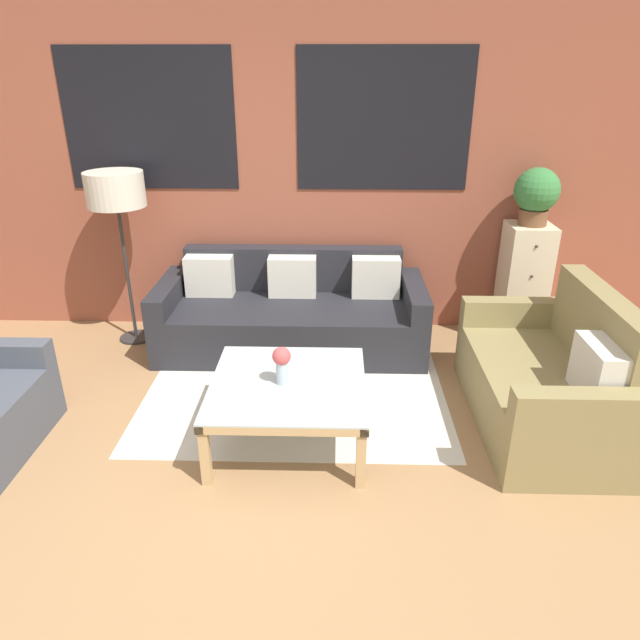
# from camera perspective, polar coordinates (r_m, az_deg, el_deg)

# --- Properties ---
(ground_plane) EXTENTS (16.00, 16.00, 0.00)m
(ground_plane) POSITION_cam_1_polar(r_m,az_deg,el_deg) (3.33, -9.07, -17.57)
(ground_plane) COLOR #9E754C
(wall_back_brick) EXTENTS (8.40, 0.09, 2.80)m
(wall_back_brick) POSITION_cam_1_polar(r_m,az_deg,el_deg) (4.97, -5.18, 14.83)
(wall_back_brick) COLOR brown
(wall_back_brick) RESTS_ON ground_plane
(rug) EXTENTS (2.18, 1.69, 0.00)m
(rug) POSITION_cam_1_polar(r_m,az_deg,el_deg) (4.26, -2.45, -7.01)
(rug) COLOR silver
(rug) RESTS_ON ground_plane
(couch_dark) EXTENTS (2.19, 0.88, 0.78)m
(couch_dark) POSITION_cam_1_polar(r_m,az_deg,el_deg) (4.80, -2.84, 0.55)
(couch_dark) COLOR #232328
(couch_dark) RESTS_ON ground_plane
(settee_vintage) EXTENTS (0.80, 1.46, 0.92)m
(settee_vintage) POSITION_cam_1_polar(r_m,az_deg,el_deg) (4.03, 21.93, -5.78)
(settee_vintage) COLOR olive
(settee_vintage) RESTS_ON ground_plane
(coffee_table) EXTENTS (0.95, 0.95, 0.42)m
(coffee_table) POSITION_cam_1_polar(r_m,az_deg,el_deg) (3.56, -3.20, -7.02)
(coffee_table) COLOR silver
(coffee_table) RESTS_ON ground_plane
(floor_lamp) EXTENTS (0.46, 0.46, 1.44)m
(floor_lamp) POSITION_cam_1_polar(r_m,az_deg,el_deg) (4.90, -19.74, 11.70)
(floor_lamp) COLOR #2D2D2D
(floor_lamp) RESTS_ON ground_plane
(drawer_cabinet) EXTENTS (0.36, 0.39, 1.01)m
(drawer_cabinet) POSITION_cam_1_polar(r_m,az_deg,el_deg) (5.17, 19.61, 3.52)
(drawer_cabinet) COLOR beige
(drawer_cabinet) RESTS_ON ground_plane
(potted_plant) EXTENTS (0.36, 0.36, 0.46)m
(potted_plant) POSITION_cam_1_polar(r_m,az_deg,el_deg) (4.97, 20.83, 11.73)
(potted_plant) COLOR brown
(potted_plant) RESTS_ON drawer_cabinet
(flower_vase) EXTENTS (0.11, 0.11, 0.24)m
(flower_vase) POSITION_cam_1_polar(r_m,az_deg,el_deg) (3.45, -3.85, -4.23)
(flower_vase) COLOR #ADBCC6
(flower_vase) RESTS_ON coffee_table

